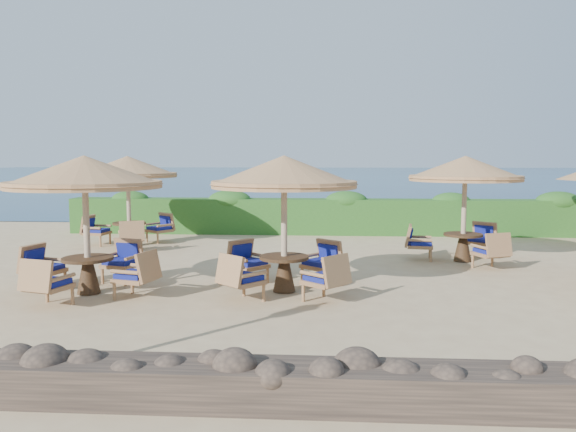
{
  "coord_description": "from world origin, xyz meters",
  "views": [
    {
      "loc": [
        -0.23,
        -11.88,
        2.62
      ],
      "look_at": [
        -1.06,
        0.65,
        1.3
      ],
      "focal_mm": 35.0,
      "sensor_mm": 36.0,
      "label": 1
    }
  ],
  "objects_px": {
    "cafe_set_1": "(284,198)",
    "cafe_set_4": "(465,186)",
    "cafe_set_0": "(85,198)",
    "cafe_set_3": "(128,181)"
  },
  "relations": [
    {
      "from": "cafe_set_1",
      "to": "cafe_set_4",
      "type": "distance_m",
      "value": 5.51
    },
    {
      "from": "cafe_set_1",
      "to": "cafe_set_4",
      "type": "height_order",
      "value": "same"
    },
    {
      "from": "cafe_set_1",
      "to": "cafe_set_0",
      "type": "bearing_deg",
      "value": -174.09
    },
    {
      "from": "cafe_set_0",
      "to": "cafe_set_1",
      "type": "bearing_deg",
      "value": 5.91
    },
    {
      "from": "cafe_set_0",
      "to": "cafe_set_3",
      "type": "bearing_deg",
      "value": 101.96
    },
    {
      "from": "cafe_set_0",
      "to": "cafe_set_3",
      "type": "distance_m",
      "value": 5.85
    },
    {
      "from": "cafe_set_0",
      "to": "cafe_set_3",
      "type": "relative_size",
      "value": 1.02
    },
    {
      "from": "cafe_set_0",
      "to": "cafe_set_1",
      "type": "height_order",
      "value": "same"
    },
    {
      "from": "cafe_set_0",
      "to": "cafe_set_3",
      "type": "height_order",
      "value": "same"
    },
    {
      "from": "cafe_set_3",
      "to": "cafe_set_4",
      "type": "relative_size",
      "value": 1.01
    }
  ]
}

